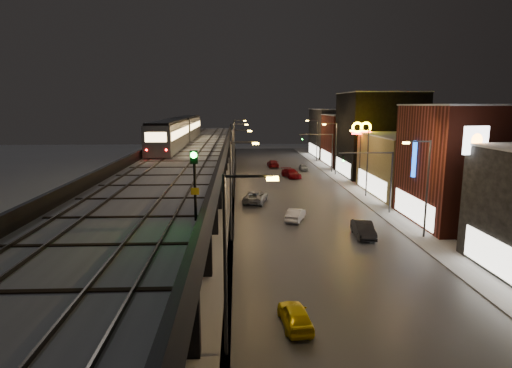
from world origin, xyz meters
name	(u,v)px	position (x,y,z in m)	size (l,w,h in m)	color
ground	(240,308)	(0.00, 0.00, 0.00)	(220.00, 220.00, 0.00)	silver
road_surface	(291,191)	(7.50, 35.00, 0.03)	(17.00, 120.00, 0.06)	#46474D
sidewalk_right	(361,190)	(17.50, 35.00, 0.07)	(4.00, 120.00, 0.14)	#9FA1A8
under_viaduct_pavement	(196,192)	(-6.00, 35.00, 0.03)	(11.00, 120.00, 0.06)	#9FA1A8
elevated_viaduct	(192,155)	(-6.00, 31.84, 5.62)	(9.00, 100.00, 6.30)	black
viaduct_trackbed	(192,149)	(-6.01, 31.97, 6.39)	(8.40, 100.00, 0.32)	#B2B7C1
viaduct_parapet_streetside	(225,145)	(-1.65, 32.00, 6.85)	(0.30, 100.00, 1.10)	black
viaduct_parapet_far	(159,146)	(-10.35, 32.00, 6.85)	(0.30, 100.00, 1.10)	black
building_b	(474,165)	(23.99, 18.00, 6.08)	(12.20, 12.20, 12.16)	maroon
building_c	(416,165)	(23.99, 32.00, 4.08)	(12.20, 15.20, 8.16)	olive
building_d	(379,135)	(23.99, 48.00, 7.08)	(12.20, 13.20, 14.16)	black
building_e	(356,140)	(23.99, 62.00, 5.08)	(12.20, 12.20, 10.16)	maroon
building_f	(340,133)	(23.99, 76.00, 5.58)	(12.20, 16.20, 11.16)	black
streetlight_left_0	(231,253)	(-0.43, -5.00, 5.24)	(2.57, 0.28, 9.00)	#38383A
streetlight_left_1	(234,184)	(-0.43, 13.00, 5.24)	(2.57, 0.28, 9.00)	#38383A
streetlight_right_1	(425,182)	(16.73, 13.00, 5.24)	(2.56, 0.28, 9.00)	#38383A
streetlight_left_2	(235,159)	(-0.43, 31.00, 5.24)	(2.57, 0.28, 9.00)	#38383A
streetlight_right_2	(365,158)	(16.73, 31.00, 5.24)	(2.56, 0.28, 9.00)	#38383A
streetlight_left_3	(235,146)	(-0.43, 49.00, 5.24)	(2.57, 0.28, 9.00)	#38383A
streetlight_right_3	(335,145)	(16.73, 49.00, 5.24)	(2.56, 0.28, 9.00)	#38383A
streetlight_left_4	(236,138)	(-0.43, 67.00, 5.24)	(2.57, 0.28, 9.00)	#38383A
streetlight_right_4	(316,137)	(16.73, 67.00, 5.24)	(2.56, 0.28, 9.00)	#38383A
traffic_light_rig_a	(381,174)	(15.84, 22.00, 4.50)	(6.10, 0.34, 7.00)	#38383A
traffic_light_rig_b	(326,148)	(15.84, 52.00, 4.50)	(6.10, 0.34, 7.00)	#38383A
subway_train	(179,131)	(-8.50, 38.82, 8.41)	(3.01, 36.69, 3.60)	gray
rail_signal	(194,171)	(-2.10, -4.25, 9.02)	(0.39, 0.45, 3.38)	black
car_taxi	(295,316)	(3.01, -2.44, 0.63)	(1.50, 3.72, 1.27)	yellow
car_near_white	(295,215)	(5.97, 19.28, 0.67)	(1.42, 4.07, 1.34)	silver
car_mid_silver	(256,197)	(2.15, 28.05, 0.74)	(2.47, 5.36, 1.49)	#9397A5
car_mid_dark	(273,164)	(6.87, 58.83, 0.69)	(1.95, 4.79, 1.39)	maroon
car_onc_silver	(363,230)	(11.47, 13.42, 0.74)	(1.58, 4.52, 1.49)	black
car_onc_white	(291,174)	(8.89, 46.35, 0.74)	(2.06, 5.08, 1.47)	maroon
car_onc_red	(304,168)	(12.18, 54.08, 0.62)	(1.46, 3.63, 1.24)	#9399A4
sign_mcdonalds	(361,135)	(18.00, 37.74, 7.79)	(2.87, 0.67, 9.65)	#38383A
sign_citgo	(474,158)	(18.50, 8.45, 7.97)	(2.20, 0.39, 10.46)	#38383A
sign_carwash	(420,165)	(18.50, 18.35, 6.02)	(1.64, 0.35, 8.53)	#38383A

